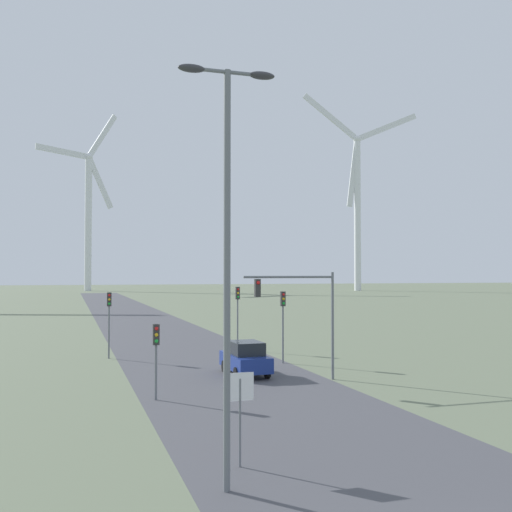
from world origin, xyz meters
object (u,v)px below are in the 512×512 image
at_px(traffic_light_post_near_right, 283,311).
at_px(wind_turbine_left, 88,208).
at_px(traffic_light_post_mid_left, 109,310).
at_px(wind_turbine_center, 357,196).
at_px(car_approaching, 245,358).
at_px(traffic_light_post_mid_right, 238,304).
at_px(stop_sign_near, 240,401).
at_px(streetlamp, 227,229).
at_px(traffic_light_post_near_left, 156,344).
at_px(traffic_light_mast_overhead, 301,302).

relative_size(traffic_light_post_near_right, wind_turbine_left, 0.07).
height_order(traffic_light_post_mid_left, wind_turbine_center, wind_turbine_center).
bearing_deg(car_approaching, traffic_light_post_mid_right, 76.72).
height_order(traffic_light_post_near_right, car_approaching, traffic_light_post_near_right).
height_order(stop_sign_near, traffic_light_post_mid_left, traffic_light_post_mid_left).
bearing_deg(car_approaching, streetlamp, -107.88).
xyz_separation_m(traffic_light_post_near_left, traffic_light_post_mid_right, (7.96, 15.35, 0.90)).
bearing_deg(traffic_light_post_near_left, traffic_light_post_near_right, 43.37).
distance_m(traffic_light_mast_overhead, car_approaching, 4.60).
bearing_deg(traffic_light_mast_overhead, traffic_light_post_mid_right, 88.92).
bearing_deg(traffic_light_post_mid_right, traffic_light_post_mid_left, -169.52).
relative_size(traffic_light_post_near_right, car_approaching, 1.06).
bearing_deg(traffic_light_post_mid_right, stop_sign_near, -105.41).
relative_size(stop_sign_near, traffic_light_post_mid_left, 0.62).
distance_m(streetlamp, wind_turbine_center, 185.34).
height_order(stop_sign_near, wind_turbine_left, wind_turbine_left).
relative_size(traffic_light_post_mid_right, car_approaching, 1.10).
xyz_separation_m(traffic_light_post_mid_right, traffic_light_mast_overhead, (-0.24, -12.99, 0.71)).
relative_size(traffic_light_post_near_left, traffic_light_post_mid_left, 0.77).
relative_size(traffic_light_post_near_left, traffic_light_post_near_right, 0.75).
distance_m(traffic_light_post_mid_left, traffic_light_post_mid_right, 9.28).
height_order(stop_sign_near, traffic_light_post_near_left, traffic_light_post_near_left).
bearing_deg(traffic_light_post_near_right, traffic_light_post_mid_left, 152.61).
distance_m(streetlamp, traffic_light_mast_overhead, 15.97).
distance_m(traffic_light_post_mid_left, traffic_light_mast_overhead, 14.40).
distance_m(traffic_light_mast_overhead, wind_turbine_center, 170.12).
relative_size(stop_sign_near, wind_turbine_left, 0.05).
relative_size(traffic_light_post_near_right, traffic_light_post_mid_right, 0.97).
bearing_deg(traffic_light_mast_overhead, traffic_light_post_mid_left, 128.15).
xyz_separation_m(streetlamp, wind_turbine_left, (1.74, 184.66, 20.08)).
relative_size(streetlamp, traffic_light_post_near_right, 2.45).
xyz_separation_m(streetlamp, traffic_light_post_near_left, (-0.20, 11.49, -4.21)).
xyz_separation_m(traffic_light_post_mid_right, wind_turbine_center, (78.49, 135.39, 27.62)).
height_order(traffic_light_post_near_right, traffic_light_post_mid_right, traffic_light_post_mid_right).
height_order(traffic_light_mast_overhead, car_approaching, traffic_light_mast_overhead).
xyz_separation_m(traffic_light_mast_overhead, wind_turbine_left, (-5.78, 170.81, 22.68)).
bearing_deg(traffic_light_post_mid_right, traffic_light_post_near_right, -82.04).
xyz_separation_m(traffic_light_post_near_left, traffic_light_post_mid_left, (-1.16, 13.66, 0.71)).
relative_size(traffic_light_post_mid_right, wind_turbine_left, 0.08).
height_order(streetlamp, traffic_light_mast_overhead, streetlamp).
bearing_deg(traffic_light_post_mid_right, traffic_light_mast_overhead, -91.08).
distance_m(streetlamp, traffic_light_post_near_right, 22.02).
xyz_separation_m(streetlamp, car_approaching, (5.30, 16.42, -5.71)).
relative_size(traffic_light_post_near_right, traffic_light_mast_overhead, 0.79).
relative_size(stop_sign_near, traffic_light_mast_overhead, 0.48).
distance_m(stop_sign_near, traffic_light_post_mid_left, 23.56).
xyz_separation_m(traffic_light_post_near_left, wind_turbine_left, (1.94, 173.17, 24.29)).
height_order(traffic_light_post_mid_right, wind_turbine_center, wind_turbine_center).
distance_m(streetlamp, stop_sign_near, 5.13).
bearing_deg(streetlamp, stop_sign_near, 64.24).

